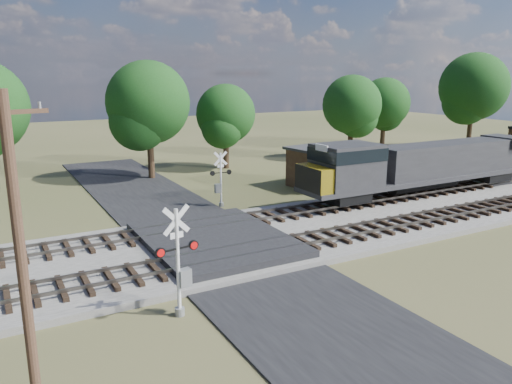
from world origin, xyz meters
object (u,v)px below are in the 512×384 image
crossing_signal_far (220,184)px  equipment_shed (323,167)px  crossing_signal_near (180,270)px  utility_pole (20,248)px

crossing_signal_far → equipment_shed: (9.91, 1.67, 0.03)m
crossing_signal_far → equipment_shed: 10.05m
crossing_signal_near → equipment_shed: bearing=32.9°
equipment_shed → utility_pole: bearing=-149.2°
crossing_signal_far → utility_pole: 21.55m
utility_pole → crossing_signal_far: bearing=37.0°
crossing_signal_far → utility_pole: utility_pole is taller
crossing_signal_near → crossing_signal_far: crossing_signal_near is taller
crossing_signal_far → crossing_signal_near: bearing=63.0°
crossing_signal_near → equipment_shed: (17.85, 15.41, -0.17)m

